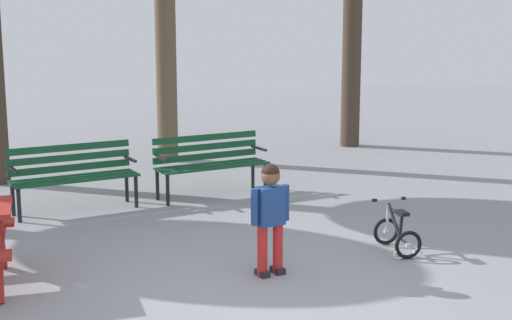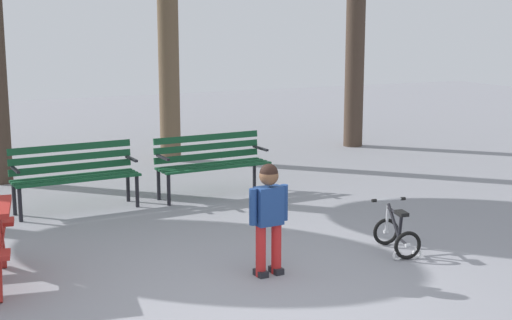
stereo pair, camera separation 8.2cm
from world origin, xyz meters
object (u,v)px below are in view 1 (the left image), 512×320
Objects in this scene: park_bench_far_left at (73,172)px; park_bench_left at (210,160)px; child_standing at (270,210)px; kids_bicycle at (397,233)px.

park_bench_far_left is 1.00× the size of park_bench_left.
park_bench_far_left is 1.48× the size of child_standing.
child_standing is at bearing -71.35° from park_bench_far_left.
park_bench_left is 1.48× the size of child_standing.
park_bench_far_left is at bearing 129.05° from kids_bicycle.
child_standing is 1.81× the size of kids_bicycle.
park_bench_far_left reaches higher than kids_bicycle.
kids_bicycle is at bearing -50.95° from park_bench_far_left.
park_bench_far_left is 2.67× the size of kids_bicycle.
park_bench_left is 3.37m from kids_bicycle.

